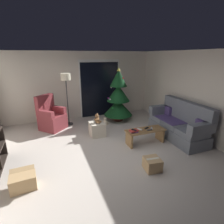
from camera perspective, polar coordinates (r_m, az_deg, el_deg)
The scene contains 21 objects.
ground_plane at distance 4.55m, azimuth -1.58°, elevation -13.39°, with size 7.00×7.00×0.00m, color #BCB2A8.
wall_back at distance 6.94m, azimuth -10.23°, elevation 8.35°, with size 5.72×0.12×2.50m, color beige.
wall_right at distance 5.64m, azimuth 26.92°, elevation 4.58°, with size 0.12×6.00×2.50m, color beige.
patio_door_frame at distance 7.08m, azimuth -3.92°, elevation 7.54°, with size 1.60×0.02×2.20m, color silver.
patio_door_glass at distance 7.07m, azimuth -3.86°, elevation 7.12°, with size 1.50×0.02×2.10m, color black.
couch at distance 5.62m, azimuth 20.65°, elevation -3.75°, with size 0.81×1.95×1.08m.
coffee_table at distance 5.03m, azimuth 10.59°, elevation -6.97°, with size 1.10×0.40×0.41m.
remote_black at distance 5.04m, azimuth 10.99°, elevation -5.09°, with size 0.04×0.16×0.02m, color black.
remote_silver at distance 5.07m, azimuth 12.58°, elevation -5.07°, with size 0.04×0.16×0.02m, color #ADADB2.
remote_white at distance 4.94m, azimuth 8.87°, elevation -5.50°, with size 0.04×0.16×0.02m, color silver.
remote_graphite at distance 4.95m, azimuth 11.92°, elevation -5.59°, with size 0.04×0.16×0.02m, color #333338.
book_stack at distance 4.75m, azimuth 7.04°, elevation -6.06°, with size 0.25×0.20×0.07m.
cell_phone at distance 4.73m, azimuth 7.04°, elevation -5.69°, with size 0.07×0.14×0.01m, color black.
christmas_tree at distance 6.52m, azimuth 2.04°, elevation 4.56°, with size 1.05×1.05×1.94m.
armchair at distance 6.18m, azimuth -18.90°, elevation -1.61°, with size 0.97×0.97×1.13m.
floor_lamp at distance 6.17m, azimuth -14.53°, elevation 9.33°, with size 0.32×0.32×1.78m.
ottoman at distance 5.45m, azimuth -4.76°, elevation -5.46°, with size 0.44×0.44×0.42m, color beige.
teddy_bear_chestnut at distance 5.33m, azimuth -4.74°, elevation -2.23°, with size 0.22×0.21×0.29m.
teddy_bear_cream_by_tree at distance 6.28m, azimuth -2.16°, elevation -3.06°, with size 0.22×0.21×0.29m.
cardboard_box_taped_mid_floor at distance 4.05m, azimuth 12.80°, elevation -15.95°, with size 0.36×0.38×0.27m.
cardboard_box_open_near_shelf at distance 3.83m, azimuth -26.57°, elevation -19.46°, with size 0.46×0.48×0.34m.
Camera 1 is at (-1.28, -3.67, 2.35)m, focal length 28.54 mm.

